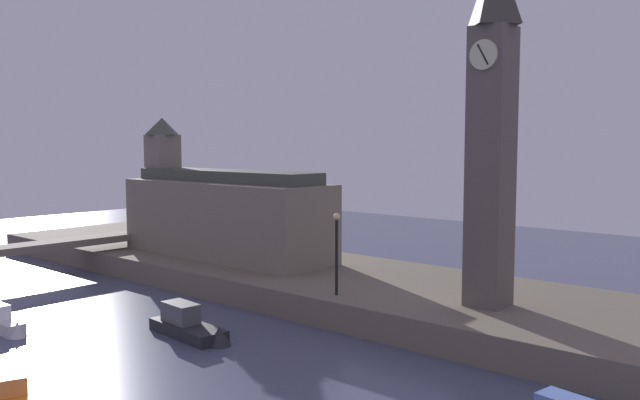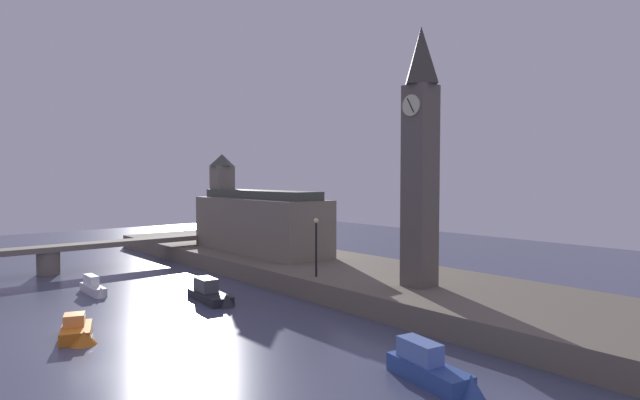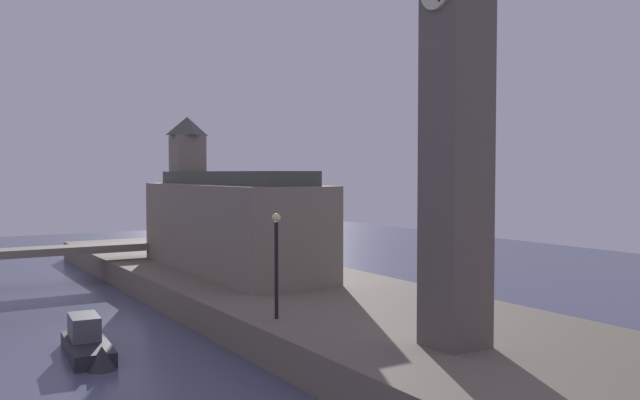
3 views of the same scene
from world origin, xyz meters
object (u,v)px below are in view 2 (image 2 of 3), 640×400
at_px(streetlamp, 316,241).
at_px(boat_ferry_white, 94,288).
at_px(parliament_hall, 257,220).
at_px(boat_patrol_orange, 78,332).
at_px(clock_tower, 420,153).
at_px(boat_barge_dark, 213,295).
at_px(boat_tour_blue, 434,370).

relative_size(streetlamp, boat_ferry_white, 1.05).
distance_m(parliament_hall, boat_patrol_orange, 24.71).
bearing_deg(clock_tower, parliament_hall, 177.67).
xyz_separation_m(clock_tower, boat_barge_dark, (-10.50, -9.85, -10.01)).
distance_m(streetlamp, boat_patrol_orange, 16.75).
bearing_deg(streetlamp, clock_tower, 24.78).
xyz_separation_m(streetlamp, boat_tour_blue, (15.49, -6.45, -3.56)).
xyz_separation_m(streetlamp, boat_patrol_orange, (-0.81, -16.31, -3.74)).
bearing_deg(boat_ferry_white, boat_barge_dark, 34.75).
xyz_separation_m(parliament_hall, boat_patrol_orange, (13.31, -20.40, -4.11)).
xyz_separation_m(clock_tower, streetlamp, (-7.00, -3.23, -6.33)).
bearing_deg(boat_barge_dark, streetlamp, 62.13).
bearing_deg(clock_tower, boat_ferry_white, -140.26).
bearing_deg(boat_patrol_orange, boat_ferry_white, 159.61).
distance_m(clock_tower, boat_patrol_orange, 23.33).
distance_m(boat_barge_dark, boat_patrol_orange, 10.06).
bearing_deg(boat_patrol_orange, boat_barge_dark, 105.48).
bearing_deg(boat_patrol_orange, parliament_hall, 123.13).
height_order(parliament_hall, boat_barge_dark, parliament_hall).
bearing_deg(boat_tour_blue, boat_ferry_white, -167.88).
xyz_separation_m(parliament_hall, boat_tour_blue, (29.62, -10.54, -3.94)).
relative_size(streetlamp, boat_tour_blue, 0.87).
bearing_deg(streetlamp, parliament_hall, 163.85).
distance_m(parliament_hall, boat_tour_blue, 31.68).
relative_size(parliament_hall, boat_barge_dark, 3.03).
bearing_deg(boat_ferry_white, parliament_hall, 98.58).
height_order(clock_tower, boat_barge_dark, clock_tower).
distance_m(clock_tower, streetlamp, 9.98).
relative_size(boat_tour_blue, boat_ferry_white, 1.20).
bearing_deg(streetlamp, boat_patrol_orange, -92.86).
relative_size(clock_tower, boat_ferry_white, 4.20).
bearing_deg(boat_tour_blue, parliament_hall, 160.41).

